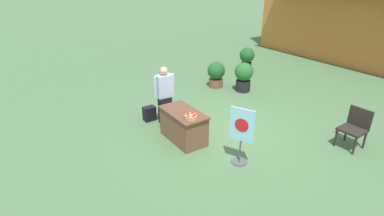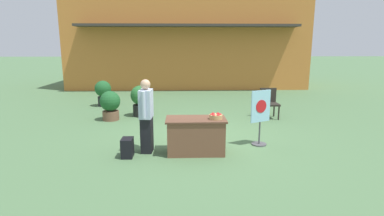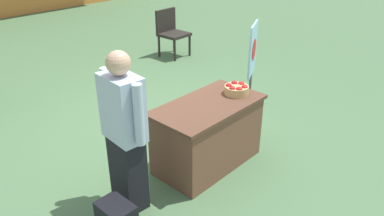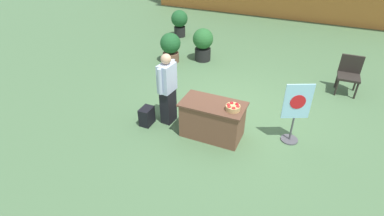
% 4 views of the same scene
% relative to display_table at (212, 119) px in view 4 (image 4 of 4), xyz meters
% --- Properties ---
extents(ground_plane, '(120.00, 120.00, 0.00)m').
position_rel_display_table_xyz_m(ground_plane, '(0.22, 1.10, -0.40)').
color(ground_plane, '#4C7047').
extents(display_table, '(1.33, 0.72, 0.80)m').
position_rel_display_table_xyz_m(display_table, '(0.00, 0.00, 0.00)').
color(display_table, brown).
rests_on(display_table, ground_plane).
extents(apple_basket, '(0.29, 0.29, 0.13)m').
position_rel_display_table_xyz_m(apple_basket, '(0.44, -0.07, 0.46)').
color(apple_basket, tan).
rests_on(apple_basket, display_table).
extents(person_visitor, '(0.29, 0.61, 1.66)m').
position_rel_display_table_xyz_m(person_visitor, '(-1.10, 0.09, 0.44)').
color(person_visitor, black).
rests_on(person_visitor, ground_plane).
extents(backpack, '(0.24, 0.34, 0.42)m').
position_rel_display_table_xyz_m(backpack, '(-1.50, -0.22, -0.19)').
color(backpack, black).
rests_on(backpack, ground_plane).
extents(poster_board, '(0.51, 0.36, 1.35)m').
position_rel_display_table_xyz_m(poster_board, '(1.58, 0.49, 0.33)').
color(poster_board, '#4C4C51').
rests_on(poster_board, ground_plane).
extents(patio_chair, '(0.56, 0.56, 0.99)m').
position_rel_display_table_xyz_m(patio_chair, '(2.60, 3.29, 0.16)').
color(patio_chair, '#28231E').
rests_on(patio_chair, ground_plane).
extents(potted_plant_far_left, '(0.65, 0.65, 0.95)m').
position_rel_display_table_xyz_m(potted_plant_far_left, '(-2.63, 3.13, 0.12)').
color(potted_plant_far_left, brown).
rests_on(potted_plant_far_left, ground_plane).
extents(potted_plant_near_right, '(0.66, 0.66, 1.06)m').
position_rel_display_table_xyz_m(potted_plant_near_right, '(-1.73, 3.67, 0.18)').
color(potted_plant_near_right, black).
rests_on(potted_plant_near_right, ground_plane).
extents(potted_plant_near_left, '(0.64, 0.64, 1.02)m').
position_rel_display_table_xyz_m(potted_plant_near_left, '(-3.45, 5.47, 0.19)').
color(potted_plant_near_left, black).
rests_on(potted_plant_near_left, ground_plane).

